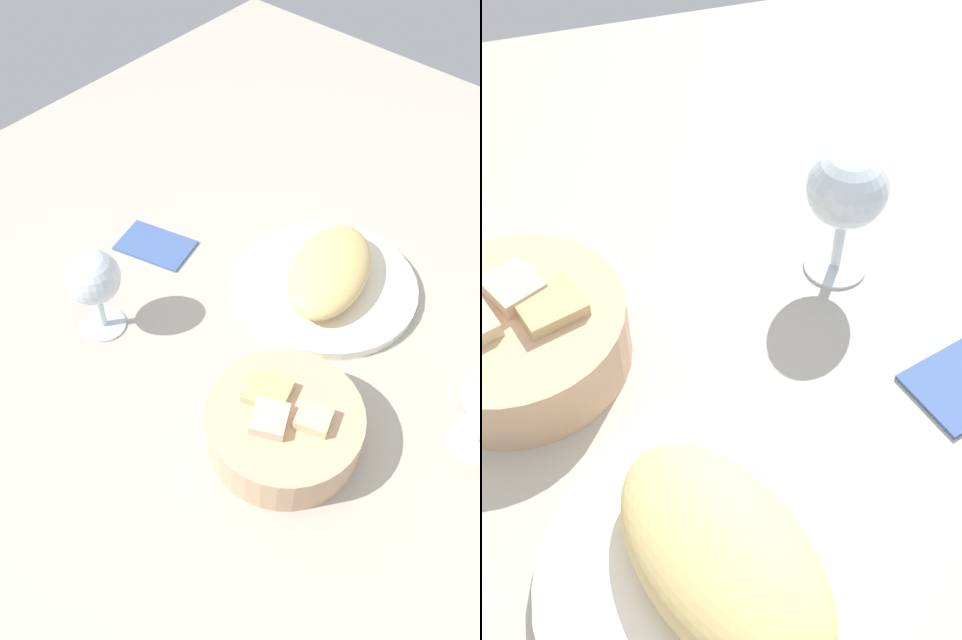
# 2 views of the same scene
# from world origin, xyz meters

# --- Properties ---
(ground_plane) EXTENTS (1.40, 1.40, 0.02)m
(ground_plane) POSITION_xyz_m (0.00, 0.00, -0.01)
(ground_plane) COLOR #B3AC9D
(plate) EXTENTS (0.25, 0.25, 0.01)m
(plate) POSITION_xyz_m (-0.07, -0.02, 0.01)
(plate) COLOR white
(plate) RESTS_ON ground_plane
(omelette) EXTENTS (0.21, 0.16, 0.05)m
(omelette) POSITION_xyz_m (-0.07, -0.02, 0.04)
(omelette) COLOR #EDC879
(omelette) RESTS_ON plate
(lettuce_garnish) EXTENTS (0.04, 0.04, 0.01)m
(lettuce_garnish) POSITION_xyz_m (-0.12, -0.04, 0.02)
(lettuce_garnish) COLOR #3D7C2B
(lettuce_garnish) RESTS_ON plate
(bread_basket) EXTENTS (0.18, 0.18, 0.07)m
(bread_basket) POSITION_xyz_m (0.16, 0.08, 0.03)
(bread_basket) COLOR #D6A983
(bread_basket) RESTS_ON ground_plane
(wine_glass_near) EXTENTS (0.07, 0.07, 0.13)m
(wine_glass_near) POSITION_xyz_m (0.19, -0.21, 0.09)
(wine_glass_near) COLOR silver
(wine_glass_near) RESTS_ON ground_plane
(folded_napkin) EXTENTS (0.10, 0.12, 0.01)m
(folded_napkin) POSITION_xyz_m (0.03, -0.27, 0.00)
(folded_napkin) COLOR #415E9C
(folded_napkin) RESTS_ON ground_plane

